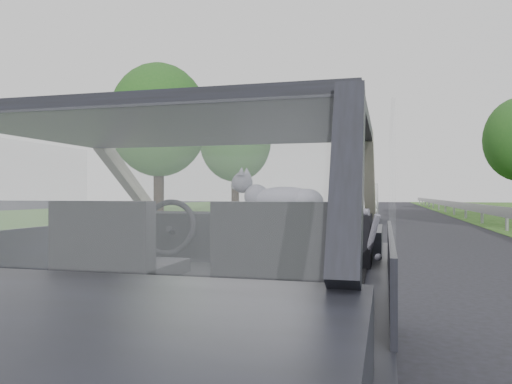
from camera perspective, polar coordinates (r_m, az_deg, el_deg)
The scene contains 9 objects.
subject_car at distance 2.64m, azimuth -5.00°, elevation -8.90°, with size 1.80×4.00×1.45m, color black.
dashboard at distance 3.21m, azimuth -1.24°, elevation -5.09°, with size 1.58×0.45×0.30m, color black.
driver_seat at distance 2.52m, azimuth -15.89°, elevation -5.73°, with size 0.50×0.72×0.42m, color black.
passenger_seat at distance 2.23m, azimuth 2.25°, elevation -6.47°, with size 0.50×0.72×0.42m, color black.
steering_wheel at distance 3.07m, azimuth -9.99°, elevation -4.01°, with size 0.36×0.36×0.04m, color black.
cat at distance 3.09m, azimuth 3.22°, elevation -0.73°, with size 0.65×0.20×0.29m, color #8D8AA2.
other_car at distance 20.96m, azimuth 11.49°, elevation -1.15°, with size 1.88×4.76×1.57m, color silver.
tree_5 at distance 24.75m, azimuth -11.05°, elevation 5.58°, with size 4.79×4.79×7.25m, color #1F4F1A, non-canonical shape.
tree_6 at distance 32.62m, azimuth -2.39°, elevation 4.03°, with size 4.68×4.68×7.09m, color #1F4F1A, non-canonical shape.
Camera 1 is at (0.87, -2.45, 1.12)m, focal length 35.00 mm.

